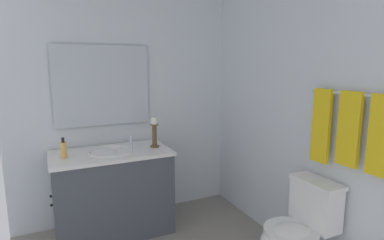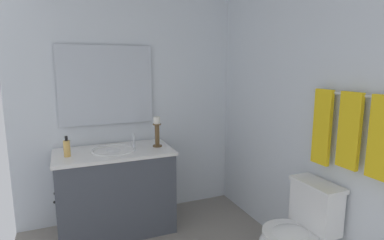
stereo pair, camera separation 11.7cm
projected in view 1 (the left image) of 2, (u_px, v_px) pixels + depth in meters
wall_back at (303, 109)px, 2.49m from camera, size 2.54×0.04×2.45m
wall_left at (126, 100)px, 3.15m from camera, size 0.04×2.26×2.45m
vanity_cabinet at (113, 192)px, 2.90m from camera, size 0.58×1.07×0.79m
sink_basin at (111, 156)px, 2.84m from camera, size 0.40×0.40×0.24m
mirror at (102, 86)px, 2.98m from camera, size 0.02×0.90×0.77m
candle_holder_tall at (154, 131)px, 2.97m from camera, size 0.09×0.09×0.29m
soap_bottle at (64, 150)px, 2.62m from camera, size 0.06×0.06×0.18m
toilet at (298, 234)px, 2.26m from camera, size 0.39×0.54×0.75m
towel_bar at (354, 94)px, 2.01m from camera, size 0.68×0.02×0.02m
towel_near_vanity at (321, 126)px, 2.25m from camera, size 0.15×0.03×0.54m
towel_center at (349, 129)px, 2.04m from camera, size 0.16×0.03×0.50m
towel_near_corner at (382, 136)px, 1.84m from camera, size 0.17×0.03×0.50m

